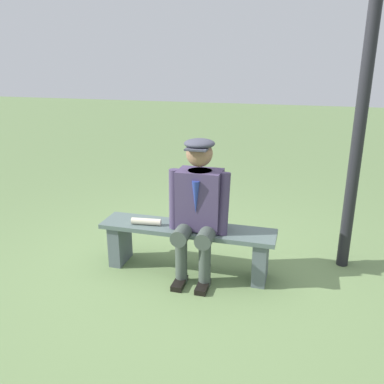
{
  "coord_description": "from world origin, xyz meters",
  "views": [
    {
      "loc": [
        -0.99,
        3.39,
        1.98
      ],
      "look_at": [
        -0.05,
        0.0,
        0.81
      ],
      "focal_mm": 38.11,
      "sensor_mm": 36.0,
      "label": 1
    }
  ],
  "objects_px": {
    "bench": "(187,241)",
    "seated_man": "(198,204)",
    "rolled_magazine": "(146,222)",
    "lamp_post": "(368,64)"
  },
  "relations": [
    {
      "from": "bench",
      "to": "seated_man",
      "type": "xyz_separation_m",
      "value": [
        -0.12,
        0.05,
        0.41
      ]
    },
    {
      "from": "bench",
      "to": "rolled_magazine",
      "type": "distance_m",
      "value": 0.43
    },
    {
      "from": "seated_man",
      "to": "rolled_magazine",
      "type": "xyz_separation_m",
      "value": [
        0.51,
        0.0,
        -0.23
      ]
    },
    {
      "from": "rolled_magazine",
      "to": "lamp_post",
      "type": "height_order",
      "value": "lamp_post"
    },
    {
      "from": "bench",
      "to": "rolled_magazine",
      "type": "height_order",
      "value": "rolled_magazine"
    },
    {
      "from": "seated_man",
      "to": "rolled_magazine",
      "type": "height_order",
      "value": "seated_man"
    },
    {
      "from": "lamp_post",
      "to": "seated_man",
      "type": "bearing_deg",
      "value": 23.5
    },
    {
      "from": "lamp_post",
      "to": "rolled_magazine",
      "type": "bearing_deg",
      "value": 17.55
    },
    {
      "from": "seated_man",
      "to": "lamp_post",
      "type": "bearing_deg",
      "value": -156.5
    },
    {
      "from": "bench",
      "to": "seated_man",
      "type": "height_order",
      "value": "seated_man"
    }
  ]
}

